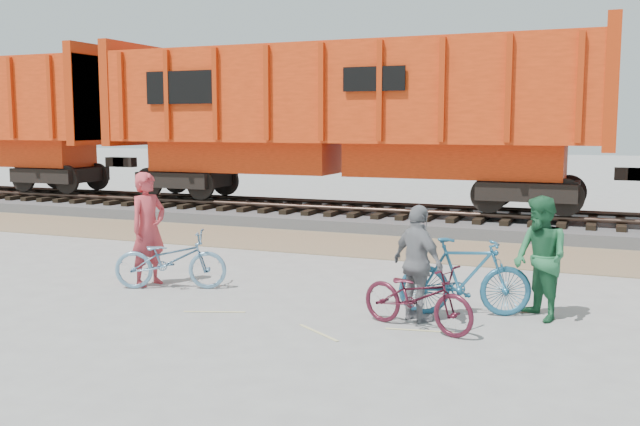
{
  "coord_description": "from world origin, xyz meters",
  "views": [
    {
      "loc": [
        4.23,
        -9.58,
        2.7
      ],
      "look_at": [
        -0.28,
        1.5,
        1.23
      ],
      "focal_mm": 40.0,
      "sensor_mm": 36.0,
      "label": 1
    }
  ],
  "objects_px": {
    "hopper_car_center": "(343,114)",
    "person_woman": "(418,263)",
    "bicycle_maroon": "(417,297)",
    "bicycle_teal": "(465,277)",
    "bicycle_blue": "(171,260)",
    "person_solo": "(148,229)",
    "person_man": "(540,258)"
  },
  "relations": [
    {
      "from": "bicycle_teal",
      "to": "person_solo",
      "type": "distance_m",
      "value": 5.37
    },
    {
      "from": "person_solo",
      "to": "person_woman",
      "type": "xyz_separation_m",
      "value": [
        4.8,
        -0.5,
        -0.15
      ]
    },
    {
      "from": "person_solo",
      "to": "hopper_car_center",
      "type": "bearing_deg",
      "value": 12.5
    },
    {
      "from": "person_solo",
      "to": "person_woman",
      "type": "height_order",
      "value": "person_solo"
    },
    {
      "from": "hopper_car_center",
      "to": "person_solo",
      "type": "relative_size",
      "value": 7.29
    },
    {
      "from": "person_woman",
      "to": "person_man",
      "type": "bearing_deg",
      "value": -119.8
    },
    {
      "from": "hopper_car_center",
      "to": "person_woman",
      "type": "xyz_separation_m",
      "value": [
        4.5,
        -9.14,
        -2.19
      ]
    },
    {
      "from": "bicycle_blue",
      "to": "bicycle_maroon",
      "type": "xyz_separation_m",
      "value": [
        4.4,
        -0.8,
        -0.04
      ]
    },
    {
      "from": "hopper_car_center",
      "to": "person_woman",
      "type": "relative_size",
      "value": 8.62
    },
    {
      "from": "hopper_car_center",
      "to": "person_woman",
      "type": "distance_m",
      "value": 10.42
    },
    {
      "from": "person_woman",
      "to": "bicycle_blue",
      "type": "bearing_deg",
      "value": 30.02
    },
    {
      "from": "hopper_car_center",
      "to": "person_solo",
      "type": "bearing_deg",
      "value": -91.94
    },
    {
      "from": "hopper_car_center",
      "to": "bicycle_teal",
      "type": "bearing_deg",
      "value": -59.59
    },
    {
      "from": "bicycle_teal",
      "to": "person_man",
      "type": "distance_m",
      "value": 1.06
    },
    {
      "from": "person_woman",
      "to": "person_solo",
      "type": "bearing_deg",
      "value": 29.38
    },
    {
      "from": "hopper_car_center",
      "to": "bicycle_blue",
      "type": "height_order",
      "value": "hopper_car_center"
    },
    {
      "from": "hopper_car_center",
      "to": "person_man",
      "type": "xyz_separation_m",
      "value": [
        6.06,
        -8.42,
        -2.14
      ]
    },
    {
      "from": "hopper_car_center",
      "to": "person_solo",
      "type": "xyz_separation_m",
      "value": [
        -0.29,
        -8.65,
        -2.05
      ]
    },
    {
      "from": "bicycle_teal",
      "to": "person_man",
      "type": "relative_size",
      "value": 1.08
    },
    {
      "from": "bicycle_teal",
      "to": "bicycle_blue",
      "type": "bearing_deg",
      "value": 72.67
    },
    {
      "from": "hopper_car_center",
      "to": "bicycle_maroon",
      "type": "bearing_deg",
      "value": -64.24
    },
    {
      "from": "bicycle_blue",
      "to": "bicycle_maroon",
      "type": "height_order",
      "value": "bicycle_blue"
    },
    {
      "from": "bicycle_teal",
      "to": "person_woman",
      "type": "relative_size",
      "value": 1.15
    },
    {
      "from": "bicycle_blue",
      "to": "person_woman",
      "type": "distance_m",
      "value": 4.33
    },
    {
      "from": "hopper_car_center",
      "to": "bicycle_blue",
      "type": "distance_m",
      "value": 9.1
    },
    {
      "from": "bicycle_maroon",
      "to": "hopper_car_center",
      "type": "bearing_deg",
      "value": 44.65
    },
    {
      "from": "person_solo",
      "to": "person_man",
      "type": "distance_m",
      "value": 6.36
    },
    {
      "from": "bicycle_teal",
      "to": "person_woman",
      "type": "height_order",
      "value": "person_woman"
    },
    {
      "from": "bicycle_teal",
      "to": "bicycle_maroon",
      "type": "height_order",
      "value": "bicycle_teal"
    },
    {
      "from": "bicycle_blue",
      "to": "person_solo",
      "type": "xyz_separation_m",
      "value": [
        -0.5,
        0.1,
        0.47
      ]
    },
    {
      "from": "hopper_car_center",
      "to": "bicycle_teal",
      "type": "height_order",
      "value": "hopper_car_center"
    },
    {
      "from": "bicycle_maroon",
      "to": "person_solo",
      "type": "bearing_deg",
      "value": 98.52
    }
  ]
}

